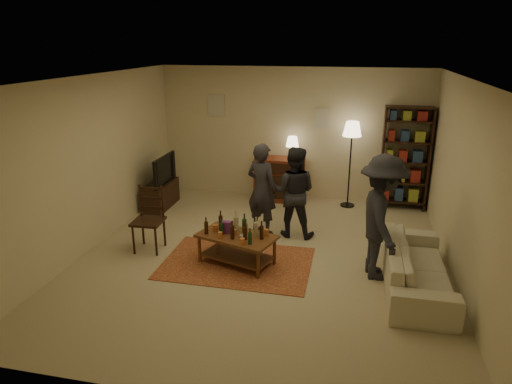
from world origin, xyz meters
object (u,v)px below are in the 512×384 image
(coffee_table, at_px, (237,238))
(dresser, at_px, (280,178))
(dining_chair, at_px, (149,216))
(bookshelf, at_px, (405,157))
(sofa, at_px, (417,267))
(person_left, at_px, (262,189))
(tv_stand, at_px, (161,189))
(person_right, at_px, (294,192))
(floor_lamp, at_px, (352,135))
(person_by_sofa, at_px, (382,218))

(coffee_table, bearing_deg, dresser, 87.14)
(dining_chair, bearing_deg, bookshelf, 32.15)
(bookshelf, relative_size, sofa, 0.97)
(dresser, distance_m, person_left, 1.78)
(dining_chair, bearing_deg, sofa, -7.75)
(bookshelf, xyz_separation_m, person_left, (-2.45, -1.82, -0.24))
(tv_stand, relative_size, person_right, 0.68)
(coffee_table, relative_size, floor_lamp, 0.74)
(dresser, height_order, person_left, person_left)
(person_by_sofa, bearing_deg, bookshelf, -20.30)
(dresser, xyz_separation_m, person_by_sofa, (1.89, -2.90, 0.41))
(coffee_table, xyz_separation_m, bookshelf, (2.59, 3.03, 0.63))
(person_left, relative_size, person_right, 1.03)
(person_left, bearing_deg, dining_chair, 55.15)
(floor_lamp, bearing_deg, dresser, 177.42)
(floor_lamp, distance_m, sofa, 3.41)
(floor_lamp, distance_m, person_right, 2.01)
(dining_chair, relative_size, floor_lamp, 0.61)
(bookshelf, bearing_deg, tv_stand, -168.20)
(dining_chair, relative_size, sofa, 0.51)
(bookshelf, height_order, person_left, bookshelf)
(floor_lamp, bearing_deg, tv_stand, -166.91)
(bookshelf, distance_m, sofa, 3.26)
(person_right, bearing_deg, bookshelf, -134.62)
(bookshelf, height_order, person_right, bookshelf)
(bookshelf, xyz_separation_m, person_right, (-1.92, -1.80, -0.26))
(person_right, relative_size, person_by_sofa, 0.88)
(dresser, bearing_deg, bookshelf, 1.57)
(dining_chair, distance_m, floor_lamp, 4.15)
(dresser, distance_m, person_right, 1.83)
(tv_stand, relative_size, sofa, 0.51)
(floor_lamp, xyz_separation_m, person_by_sofa, (0.49, -2.83, -0.57))
(dresser, bearing_deg, person_right, -73.24)
(bookshelf, bearing_deg, dining_chair, -145.34)
(floor_lamp, bearing_deg, coffee_table, -118.14)
(dining_chair, distance_m, bookshelf, 4.97)
(coffee_table, xyz_separation_m, floor_lamp, (1.55, 2.90, 1.05))
(dresser, height_order, bookshelf, bookshelf)
(coffee_table, bearing_deg, person_left, 83.82)
(dresser, height_order, person_by_sofa, person_by_sofa)
(dining_chair, bearing_deg, tv_stand, 106.32)
(dresser, height_order, floor_lamp, floor_lamp)
(dresser, bearing_deg, dining_chair, -120.68)
(floor_lamp, distance_m, person_by_sofa, 2.93)
(coffee_table, height_order, dining_chair, dining_chair)
(sofa, xyz_separation_m, person_by_sofa, (-0.50, 0.22, 0.58))
(coffee_table, distance_m, person_by_sofa, 2.10)
(dining_chair, xyz_separation_m, person_right, (2.15, 1.01, 0.22))
(person_by_sofa, bearing_deg, dresser, 23.28)
(floor_lamp, height_order, person_right, floor_lamp)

